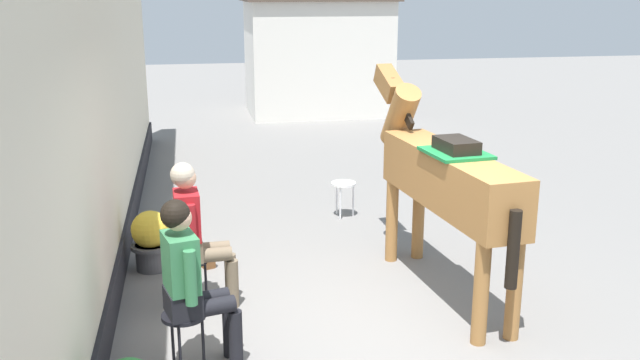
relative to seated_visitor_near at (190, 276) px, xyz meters
The scene contains 9 objects.
ground_plane 3.82m from the seated_visitor_near, 63.12° to the left, with size 40.00×40.00×0.00m, color slate.
pub_facade_wall 2.16m from the seated_visitor_near, 115.05° to the left, with size 0.34×14.00×3.40m.
distant_cottage 11.84m from the seated_visitor_near, 74.81° to the left, with size 3.40×2.60×3.50m.
seated_visitor_near is the anchor object (origin of this frame).
seated_visitor_far 1.12m from the seated_visitor_near, 87.16° to the left, with size 0.61×0.49×1.39m.
saddled_horse_center 2.64m from the seated_visitor_near, 24.16° to the left, with size 0.65×2.99×2.06m.
flower_planter_far 2.21m from the seated_visitor_near, 100.70° to the left, with size 0.43×0.43×0.64m.
spare_stool_white 4.01m from the seated_visitor_near, 60.47° to the left, with size 0.32×0.32×0.46m.
satchel_bag 2.24m from the seated_visitor_near, 86.09° to the left, with size 0.28×0.12×0.20m, color brown.
Camera 1 is at (-1.64, -5.32, 2.87)m, focal length 39.27 mm.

